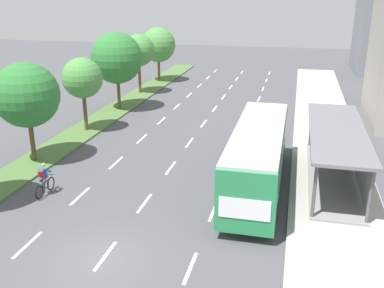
# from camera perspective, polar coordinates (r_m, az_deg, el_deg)

# --- Properties ---
(ground_plane) EXTENTS (140.00, 140.00, 0.00)m
(ground_plane) POSITION_cam_1_polar(r_m,az_deg,el_deg) (18.31, -11.50, -14.45)
(ground_plane) COLOR #4C4C51
(median_strip) EXTENTS (2.60, 52.00, 0.12)m
(median_strip) POSITION_cam_1_polar(r_m,az_deg,el_deg) (38.25, -10.51, 3.88)
(median_strip) COLOR #4C7038
(median_strip) RESTS_ON ground
(sidewalk_right) EXTENTS (4.50, 52.00, 0.15)m
(sidewalk_right) POSITION_cam_1_polar(r_m,az_deg,el_deg) (35.18, 16.71, 2.03)
(sidewalk_right) COLOR #ADAAA3
(sidewalk_right) RESTS_ON ground
(lane_divider_left) EXTENTS (0.14, 49.36, 0.01)m
(lane_divider_left) POSITION_cam_1_polar(r_m,az_deg,el_deg) (35.87, -3.97, 3.03)
(lane_divider_left) COLOR white
(lane_divider_left) RESTS_ON ground
(lane_divider_center) EXTENTS (0.14, 49.36, 0.01)m
(lane_divider_center) POSITION_cam_1_polar(r_m,az_deg,el_deg) (35.02, 1.51, 2.67)
(lane_divider_center) COLOR white
(lane_divider_center) RESTS_ON ground
(lane_divider_right) EXTENTS (0.14, 49.36, 0.01)m
(lane_divider_right) POSITION_cam_1_polar(r_m,az_deg,el_deg) (34.50, 7.21, 2.26)
(lane_divider_right) COLOR white
(lane_divider_right) RESTS_ON ground
(bus_shelter) EXTENTS (2.90, 10.95, 2.86)m
(bus_shelter) POSITION_cam_1_polar(r_m,az_deg,el_deg) (25.26, 18.66, -0.63)
(bus_shelter) COLOR gray
(bus_shelter) RESTS_ON sidewalk_right
(bus) EXTENTS (2.54, 11.29, 3.37)m
(bus) POSITION_cam_1_polar(r_m,az_deg,el_deg) (23.14, 8.53, -1.08)
(bus) COLOR #28844C
(bus) RESTS_ON ground
(cyclist) EXTENTS (0.46, 1.82, 1.71)m
(cyclist) POSITION_cam_1_polar(r_m,az_deg,el_deg) (23.98, -18.56, -4.47)
(cyclist) COLOR black
(cyclist) RESTS_ON ground
(median_tree_second) EXTENTS (3.87, 3.87, 6.02)m
(median_tree_second) POSITION_cam_1_polar(r_m,az_deg,el_deg) (27.80, -20.60, 5.93)
(median_tree_second) COLOR brown
(median_tree_second) RESTS_ON median_strip
(median_tree_third) EXTENTS (2.93, 2.93, 5.37)m
(median_tree_third) POSITION_cam_1_polar(r_m,az_deg,el_deg) (33.10, -13.98, 8.24)
(median_tree_third) COLOR brown
(median_tree_third) RESTS_ON median_strip
(median_tree_fourth) EXTENTS (4.36, 4.36, 6.59)m
(median_tree_fourth) POSITION_cam_1_polar(r_m,az_deg,el_deg) (38.75, -9.69, 10.88)
(median_tree_fourth) COLOR brown
(median_tree_fourth) RESTS_ON median_strip
(median_tree_fifth) EXTENTS (3.15, 3.15, 5.83)m
(median_tree_fifth) POSITION_cam_1_polar(r_m,az_deg,el_deg) (44.85, -6.92, 11.92)
(median_tree_fifth) COLOR brown
(median_tree_fifth) RESTS_ON median_strip
(median_tree_farthest) EXTENTS (3.86, 3.86, 5.96)m
(median_tree_farthest) POSITION_cam_1_polar(r_m,az_deg,el_deg) (50.92, -4.38, 12.64)
(median_tree_farthest) COLOR brown
(median_tree_farthest) RESTS_ON median_strip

